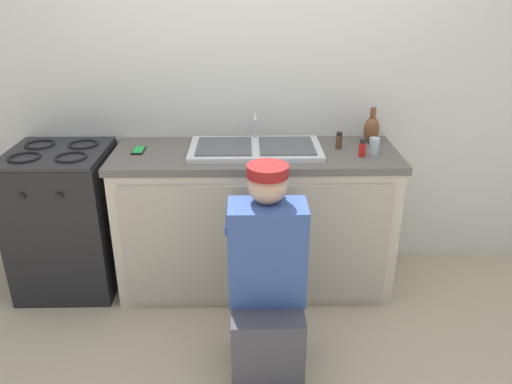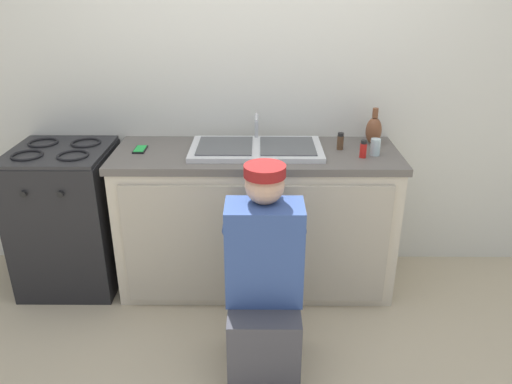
# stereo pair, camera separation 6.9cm
# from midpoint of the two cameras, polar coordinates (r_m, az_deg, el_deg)

# --- Properties ---
(ground_plane) EXTENTS (12.00, 12.00, 0.00)m
(ground_plane) POSITION_cam_midpoint_polar(r_m,az_deg,el_deg) (3.22, -0.60, -12.86)
(ground_plane) COLOR tan
(back_wall) EXTENTS (6.00, 0.10, 2.50)m
(back_wall) POSITION_cam_midpoint_polar(r_m,az_deg,el_deg) (3.31, -0.80, 12.02)
(back_wall) COLOR silver
(back_wall) RESTS_ON ground_plane
(counter_cabinet) EXTENTS (1.71, 0.62, 0.88)m
(counter_cabinet) POSITION_cam_midpoint_polar(r_m,az_deg,el_deg) (3.24, -0.68, -3.50)
(counter_cabinet) COLOR beige
(counter_cabinet) RESTS_ON ground_plane
(countertop) EXTENTS (1.75, 0.62, 0.04)m
(countertop) POSITION_cam_midpoint_polar(r_m,az_deg,el_deg) (3.06, -0.72, 4.29)
(countertop) COLOR #5B5651
(countertop) RESTS_ON counter_cabinet
(sink_double_basin) EXTENTS (0.80, 0.44, 0.19)m
(sink_double_basin) POSITION_cam_midpoint_polar(r_m,az_deg,el_deg) (3.05, -0.73, 5.04)
(sink_double_basin) COLOR silver
(sink_double_basin) RESTS_ON countertop
(stove_range) EXTENTS (0.60, 0.62, 0.94)m
(stove_range) POSITION_cam_midpoint_polar(r_m,az_deg,el_deg) (3.45, -21.37, -2.95)
(stove_range) COLOR black
(stove_range) RESTS_ON ground_plane
(plumber_person) EXTENTS (0.42, 0.61, 1.10)m
(plumber_person) POSITION_cam_midpoint_polar(r_m,az_deg,el_deg) (2.56, 0.48, -11.00)
(plumber_person) COLOR #3F3F47
(plumber_person) RESTS_ON ground_plane
(spice_bottle_pepper) EXTENTS (0.04, 0.04, 0.10)m
(spice_bottle_pepper) POSITION_cam_midpoint_polar(r_m,az_deg,el_deg) (3.12, 8.84, 5.81)
(spice_bottle_pepper) COLOR #513823
(spice_bottle_pepper) RESTS_ON countertop
(water_glass) EXTENTS (0.06, 0.06, 0.10)m
(water_glass) POSITION_cam_midpoint_polar(r_m,az_deg,el_deg) (3.07, 12.71, 5.15)
(water_glass) COLOR #ADC6CC
(water_glass) RESTS_ON countertop
(spice_bottle_red) EXTENTS (0.04, 0.04, 0.10)m
(spice_bottle_red) POSITION_cam_midpoint_polar(r_m,az_deg,el_deg) (3.01, 11.41, 4.92)
(spice_bottle_red) COLOR red
(spice_bottle_red) RESTS_ON countertop
(vase_decorative) EXTENTS (0.10, 0.10, 0.23)m
(vase_decorative) POSITION_cam_midpoint_polar(r_m,az_deg,el_deg) (3.26, 12.48, 7.03)
(vase_decorative) COLOR brown
(vase_decorative) RESTS_ON countertop
(cell_phone) EXTENTS (0.07, 0.14, 0.01)m
(cell_phone) POSITION_cam_midpoint_polar(r_m,az_deg,el_deg) (3.14, -13.88, 4.65)
(cell_phone) COLOR black
(cell_phone) RESTS_ON countertop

